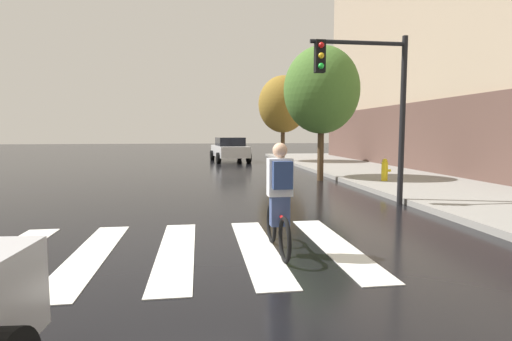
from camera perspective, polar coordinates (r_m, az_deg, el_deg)
The scene contains 8 objects.
ground_plane at distance 6.42m, azimuth -10.73°, elevation -11.32°, with size 120.00×120.00×0.00m, color black.
crosswalk_stripes at distance 6.42m, azimuth -11.32°, elevation -11.27°, with size 5.64×3.55×0.01m.
sedan_mid at distance 25.25m, azimuth -3.78°, elevation 3.06°, with size 2.41×4.55×1.52m.
cyclist at distance 6.01m, azimuth 3.34°, elevation -4.12°, with size 0.36×1.71×1.69m.
traffic_light_near at distance 10.38m, azimuth 16.20°, elevation 10.89°, with size 2.47×0.28×4.20m.
fire_hydrant at distance 14.67m, azimuth 17.90°, elevation 0.08°, with size 0.33×0.22×0.78m.
street_tree_near at distance 15.51m, azimuth 9.33°, elevation 11.23°, with size 2.85×2.85×5.06m.
street_tree_mid at distance 23.87m, azimuth 3.88°, elevation 9.40°, with size 2.90×2.90×5.16m.
Camera 1 is at (0.31, -6.14, 1.84)m, focal length 28.03 mm.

